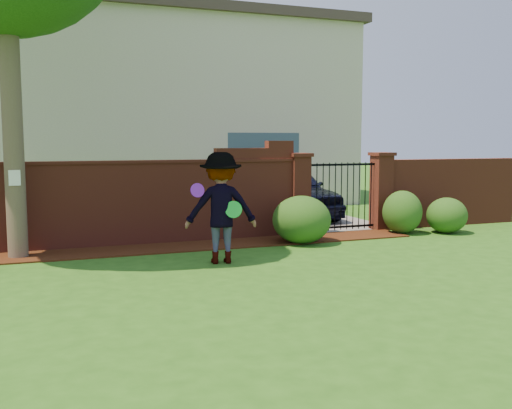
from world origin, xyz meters
name	(u,v)px	position (x,y,z in m)	size (l,w,h in m)	color
ground	(266,283)	(0.00, 0.00, -0.01)	(80.00, 80.00, 0.01)	#255515
mulch_bed	(161,248)	(-0.95, 3.34, 0.01)	(11.10, 1.08, 0.03)	#321609
brick_wall	(102,202)	(-2.01, 4.00, 0.93)	(8.70, 0.31, 2.16)	maroon
brick_wall_return	(449,192)	(6.60, 4.00, 0.85)	(4.00, 0.25, 1.70)	maroon
pillar_left	(299,193)	(2.40, 4.00, 0.96)	(0.50, 0.50, 1.88)	maroon
pillar_right	(381,190)	(4.60, 4.00, 0.96)	(0.50, 0.50, 1.88)	maroon
iron_gate	(341,196)	(3.50, 4.00, 0.85)	(1.78, 0.03, 1.60)	black
driveway	(276,212)	(3.50, 8.00, 0.01)	(3.20, 8.00, 0.01)	slate
house	(165,111)	(1.00, 12.00, 3.16)	(12.40, 6.40, 6.30)	beige
car	(291,192)	(3.43, 6.72, 0.73)	(1.74, 4.31, 1.47)	black
paper_notice	(15,178)	(-3.60, 3.21, 1.50)	(0.20, 0.01, 0.28)	white
shrub_left	(302,220)	(1.96, 2.92, 0.51)	(1.24, 1.24, 1.01)	#184815
shrub_middle	(402,212)	(4.72, 3.29, 0.50)	(0.92, 0.92, 1.01)	#184815
shrub_right	(447,215)	(5.75, 2.98, 0.42)	(0.94, 0.94, 0.84)	#184815
man	(221,208)	(-0.21, 1.64, 0.98)	(1.27, 0.73, 1.97)	gray
frisbee_purple	(197,190)	(-0.65, 1.55, 1.32)	(0.25, 0.25, 0.02)	purple
frisbee_green	(234,209)	(-0.05, 1.40, 0.98)	(0.30, 0.30, 0.03)	green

